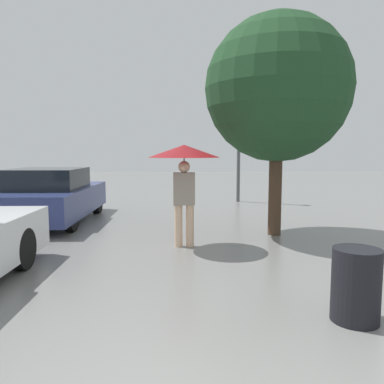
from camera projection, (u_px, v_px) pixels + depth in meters
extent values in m
cylinder|color=beige|center=(178.00, 226.00, 6.58)|extent=(0.14, 0.14, 0.75)
cylinder|color=beige|center=(190.00, 226.00, 6.58)|extent=(0.14, 0.14, 0.75)
cube|color=gray|center=(184.00, 189.00, 6.51)|extent=(0.37, 0.22, 0.56)
sphere|color=beige|center=(184.00, 167.00, 6.47)|extent=(0.20, 0.20, 0.20)
cylinder|color=#515456|center=(184.00, 175.00, 6.48)|extent=(0.02, 0.02, 0.60)
cone|color=maroon|center=(184.00, 151.00, 6.44)|extent=(1.25, 1.25, 0.22)
cylinder|color=black|center=(22.00, 249.00, 5.29)|extent=(0.18, 0.59, 0.59)
cube|color=navy|center=(51.00, 201.00, 8.98)|extent=(1.82, 3.87, 0.63)
cube|color=black|center=(48.00, 179.00, 8.73)|extent=(1.55, 1.74, 0.47)
cylinder|color=black|center=(37.00, 201.00, 10.17)|extent=(0.18, 0.66, 0.66)
cylinder|color=black|center=(97.00, 201.00, 10.21)|extent=(0.18, 0.66, 0.66)
cylinder|color=black|center=(71.00, 216.00, 7.83)|extent=(0.18, 0.66, 0.66)
cylinder|color=#473323|center=(275.00, 183.00, 7.47)|extent=(0.26, 0.26, 2.10)
sphere|color=#1E4223|center=(278.00, 89.00, 7.27)|extent=(2.83, 2.83, 2.83)
cylinder|color=#515456|center=(239.00, 143.00, 12.36)|extent=(0.11, 0.11, 3.93)
sphere|color=beige|center=(240.00, 79.00, 12.14)|extent=(0.29, 0.29, 0.29)
cylinder|color=black|center=(356.00, 285.00, 3.67)|extent=(0.47, 0.47, 0.73)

